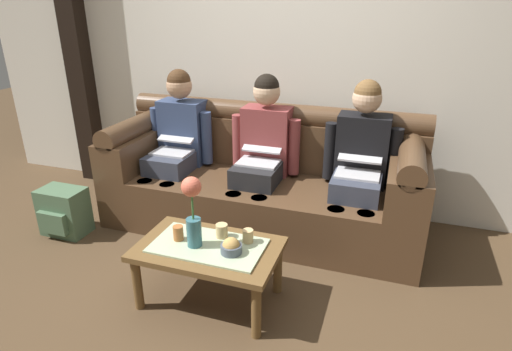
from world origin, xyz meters
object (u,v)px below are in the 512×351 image
object	(u,v)px
backpack_left	(64,212)
cup_near_left	(222,231)
snack_bowl	(231,247)
cup_near_right	(248,236)
couch	(262,182)
person_middle	(263,148)
coffee_table	(208,254)
cup_far_center	(178,233)
person_left	(177,139)
person_right	(360,159)
flower_vase	(193,209)

from	to	relation	value
backpack_left	cup_near_left	bearing A→B (deg)	-10.17
snack_bowl	cup_near_right	xyz separation A→B (m)	(0.05, 0.14, 0.00)
snack_bowl	backpack_left	distance (m)	1.67
couch	snack_bowl	distance (m)	1.10
person_middle	cup_near_right	xyz separation A→B (m)	(0.21, -0.94, -0.23)
coffee_table	cup_far_center	size ratio (longest dim) A/B	9.35
person_left	person_right	world-z (taller)	same
person_left	coffee_table	distance (m)	1.33
couch	snack_bowl	world-z (taller)	couch
person_middle	person_right	world-z (taller)	same
person_left	couch	bearing A→B (deg)	0.36
person_right	cup_near_left	size ratio (longest dim) A/B	14.57
snack_bowl	cup_near_left	size ratio (longest dim) A/B	1.48
cup_near_right	backpack_left	bearing A→B (deg)	170.70
cup_near_left	backpack_left	distance (m)	1.52
cup_near_right	cup_far_center	xyz separation A→B (m)	(-0.41, -0.11, 0.00)
flower_vase	cup_far_center	world-z (taller)	flower_vase
snack_bowl	cup_near_right	world-z (taller)	snack_bowl
cup_near_right	backpack_left	size ratio (longest dim) A/B	0.21
person_right	flower_vase	world-z (taller)	person_right
flower_vase	snack_bowl	distance (m)	0.31
couch	cup_near_left	world-z (taller)	couch
person_left	snack_bowl	world-z (taller)	person_left
backpack_left	cup_near_right	bearing A→B (deg)	-9.30
snack_bowl	backpack_left	size ratio (longest dim) A/B	0.33
couch	cup_far_center	bearing A→B (deg)	-100.37
flower_vase	cup_near_right	bearing A→B (deg)	25.56
coffee_table	person_left	bearing A→B (deg)	125.73
couch	cup_near_right	distance (m)	0.97
person_middle	cup_near_left	size ratio (longest dim) A/B	14.57
person_right	backpack_left	size ratio (longest dim) A/B	3.24
person_left	backpack_left	distance (m)	1.07
person_middle	cup_far_center	size ratio (longest dim) A/B	13.47
couch	flower_vase	xyz separation A→B (m)	(-0.07, -1.08, 0.27)
person_left	snack_bowl	xyz separation A→B (m)	(0.91, -1.08, -0.23)
person_middle	snack_bowl	distance (m)	1.11
person_right	cup_near_right	size ratio (longest dim) A/B	15.11
person_right	backpack_left	bearing A→B (deg)	-163.03
snack_bowl	cup_near_left	distance (m)	0.19
person_right	snack_bowl	size ratio (longest dim) A/B	9.86
cup_near_right	person_right	bearing A→B (deg)	60.15
coffee_table	flower_vase	size ratio (longest dim) A/B	1.95
person_left	coffee_table	world-z (taller)	person_left
person_right	person_middle	bearing A→B (deg)	179.99
cup_far_center	snack_bowl	bearing A→B (deg)	-5.01
person_right	coffee_table	size ratio (longest dim) A/B	1.44
couch	person_right	world-z (taller)	person_right
person_middle	flower_vase	bearing A→B (deg)	-93.78
coffee_table	cup_far_center	xyz separation A→B (m)	(-0.19, -0.00, 0.11)
couch	person_middle	size ratio (longest dim) A/B	2.03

